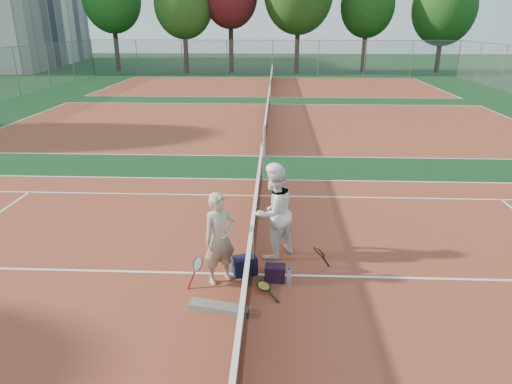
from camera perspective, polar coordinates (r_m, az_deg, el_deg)
ground at (r=8.63m, az=-0.48°, el=-10.28°), size 130.00×130.00×0.00m
court_main at (r=8.63m, az=-0.48°, el=-10.26°), size 23.77×10.97×0.01m
court_far_a at (r=21.37m, az=1.44°, el=8.52°), size 23.77×10.97×0.01m
court_far_b at (r=34.69m, az=1.93°, el=13.11°), size 23.77×10.97×0.01m
net_main at (r=8.38m, az=-0.49°, el=-7.28°), size 0.10×10.98×1.02m
net_far_a at (r=21.27m, az=1.46°, el=9.85°), size 0.10×10.98×1.02m
net_far_b at (r=34.63m, az=1.94°, el=13.94°), size 0.10×10.98×1.02m
fence_back at (r=41.51m, az=2.08°, el=16.38°), size 32.00×0.06×3.00m
player_a at (r=8.07m, az=-4.55°, el=-5.81°), size 0.74×0.69×1.69m
player_b at (r=8.88m, az=2.22°, el=-2.57°), size 1.15×1.14×1.87m
racket_red at (r=8.26m, az=-7.27°, el=-9.80°), size 0.41×0.41×0.54m
racket_black_held at (r=8.71m, az=7.85°, el=-8.25°), size 0.46×0.44×0.51m
racket_spare at (r=8.14m, az=0.96°, el=-11.81°), size 0.56×0.64×0.13m
sports_bag_navy at (r=8.58m, az=-1.42°, el=-9.17°), size 0.50×0.42×0.34m
sports_bag_purple at (r=8.39m, az=2.39°, el=-10.09°), size 0.38×0.27×0.30m
net_cover_canvas at (r=7.67m, az=-4.67°, el=-14.22°), size 1.02×0.43×0.10m
water_bottle at (r=8.28m, az=4.15°, el=-10.58°), size 0.09×0.09×0.30m
tree_back_1 at (r=44.88m, az=-9.05°, el=22.18°), size 5.32×5.32×9.05m
tree_back_4 at (r=45.92m, az=13.77°, el=21.63°), size 4.89×4.89×8.65m
tree_back_5 at (r=47.71m, az=22.50°, el=20.44°), size 5.74×5.74×8.93m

